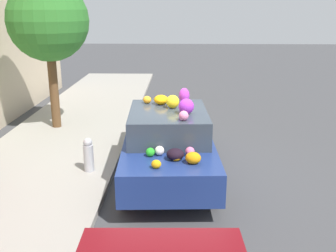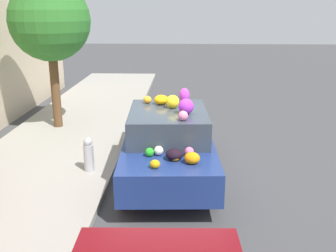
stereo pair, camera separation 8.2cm
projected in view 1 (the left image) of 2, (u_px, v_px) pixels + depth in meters
name	position (u px, v px, depth m)	size (l,w,h in m)	color
ground_plane	(168.00, 174.00, 8.11)	(60.00, 60.00, 0.00)	#424244
sidewalk_curb	(38.00, 170.00, 8.16)	(24.00, 3.20, 0.12)	#9E998E
street_tree	(48.00, 21.00, 10.11)	(2.10, 2.10, 3.90)	brown
fire_hydrant	(89.00, 155.00, 7.88)	(0.20, 0.20, 0.70)	#B2B2B7
art_car	(168.00, 141.00, 7.85)	(4.25, 1.89, 1.71)	navy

